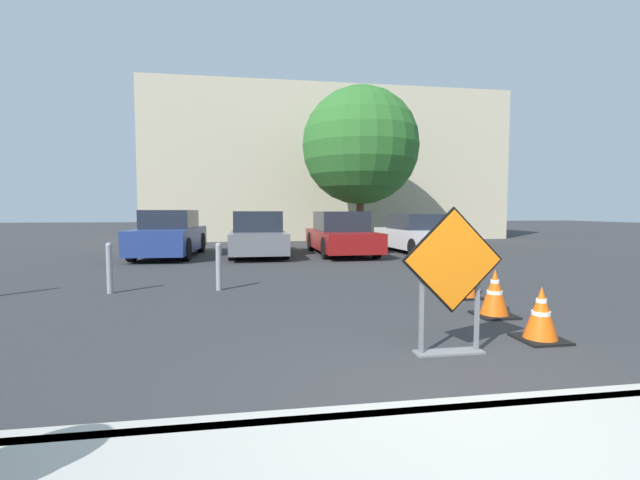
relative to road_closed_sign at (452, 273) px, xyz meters
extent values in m
plane|color=#333335|center=(-0.55, 8.63, -0.86)|extent=(96.00, 96.00, 0.00)
cube|color=#ADAAA3|center=(-0.55, -1.37, -0.79)|extent=(27.83, 0.20, 0.14)
cube|color=black|center=(0.00, 0.00, 0.14)|extent=(1.10, 0.02, 1.10)
cube|color=orange|center=(0.00, -0.02, 0.14)|extent=(1.04, 0.02, 1.04)
cube|color=slate|center=(0.00, 0.04, -0.85)|extent=(0.75, 0.20, 0.02)
cube|color=slate|center=(-0.31, 0.04, -0.36)|extent=(0.04, 0.04, 1.00)
cube|color=slate|center=(0.31, 0.04, -0.36)|extent=(0.04, 0.04, 1.00)
cube|color=black|center=(1.26, 0.29, -0.85)|extent=(0.51, 0.51, 0.03)
cone|color=#EA590F|center=(1.26, 0.29, -0.53)|extent=(0.38, 0.38, 0.61)
cylinder|color=white|center=(1.26, 0.29, -0.40)|extent=(0.12, 0.12, 0.05)
cylinder|color=white|center=(1.26, 0.29, -0.54)|extent=(0.21, 0.21, 0.05)
cube|color=black|center=(1.38, 1.45, -0.85)|extent=(0.53, 0.53, 0.03)
cone|color=#EA590F|center=(1.38, 1.45, -0.51)|extent=(0.40, 0.40, 0.65)
cylinder|color=white|center=(1.38, 1.45, -0.36)|extent=(0.12, 0.12, 0.06)
cylinder|color=white|center=(1.38, 1.45, -0.52)|extent=(0.22, 0.22, 0.06)
cube|color=black|center=(1.63, 2.70, -0.85)|extent=(0.46, 0.46, 0.03)
cone|color=#EA590F|center=(1.63, 2.70, -0.47)|extent=(0.34, 0.34, 0.72)
cylinder|color=white|center=(1.63, 2.70, -0.31)|extent=(0.11, 0.11, 0.07)
cylinder|color=white|center=(1.63, 2.70, -0.49)|extent=(0.19, 0.19, 0.07)
cube|color=black|center=(1.79, 3.85, -0.85)|extent=(0.47, 0.47, 0.03)
cone|color=#EA590F|center=(1.79, 3.85, -0.45)|extent=(0.35, 0.35, 0.78)
cylinder|color=white|center=(1.79, 3.85, -0.28)|extent=(0.11, 0.11, 0.07)
cylinder|color=white|center=(1.79, 3.85, -0.46)|extent=(0.19, 0.19, 0.07)
cube|color=navy|center=(-4.74, 10.57, -0.29)|extent=(1.92, 4.54, 0.75)
cube|color=#1E232D|center=(-4.74, 10.69, 0.38)|extent=(1.60, 2.12, 0.59)
cylinder|color=black|center=(-4.01, 9.16, -0.51)|extent=(0.23, 0.72, 0.71)
cylinder|color=black|center=(-5.60, 9.22, -0.51)|extent=(0.23, 0.72, 0.71)
cylinder|color=black|center=(-3.89, 11.92, -0.51)|extent=(0.23, 0.72, 0.71)
cylinder|color=black|center=(-5.47, 11.99, -0.51)|extent=(0.23, 0.72, 0.71)
cube|color=slate|center=(-1.86, 10.53, -0.36)|extent=(1.82, 4.58, 0.63)
cube|color=#1E232D|center=(-1.86, 10.64, 0.30)|extent=(1.59, 2.11, 0.68)
cylinder|color=black|center=(-1.03, 9.12, -0.52)|extent=(0.20, 0.69, 0.69)
cylinder|color=black|center=(-2.67, 9.11, -0.52)|extent=(0.20, 0.69, 0.69)
cylinder|color=black|center=(-1.05, 11.95, -0.52)|extent=(0.20, 0.69, 0.69)
cylinder|color=black|center=(-2.69, 11.94, -0.52)|extent=(0.20, 0.69, 0.69)
cube|color=maroon|center=(1.03, 10.47, -0.36)|extent=(1.89, 4.70, 0.62)
cube|color=#1E232D|center=(1.02, 10.59, 0.29)|extent=(1.63, 2.18, 0.67)
cylinder|color=black|center=(1.88, 9.04, -0.51)|extent=(0.21, 0.70, 0.70)
cylinder|color=black|center=(0.22, 9.01, -0.51)|extent=(0.21, 0.70, 0.70)
cylinder|color=black|center=(1.83, 11.93, -0.51)|extent=(0.21, 0.70, 0.70)
cylinder|color=black|center=(0.17, 11.90, -0.51)|extent=(0.21, 0.70, 0.70)
cube|color=silver|center=(3.91, 10.60, -0.36)|extent=(2.04, 4.57, 0.68)
cube|color=#1E232D|center=(3.90, 10.71, 0.26)|extent=(1.67, 2.15, 0.56)
cylinder|color=black|center=(4.81, 9.27, -0.56)|extent=(0.24, 0.62, 0.61)
cylinder|color=black|center=(3.19, 9.17, -0.56)|extent=(0.24, 0.62, 0.61)
cylinder|color=black|center=(4.63, 12.04, -0.56)|extent=(0.24, 0.62, 0.61)
cylinder|color=black|center=(3.02, 11.93, -0.56)|extent=(0.24, 0.62, 0.61)
cylinder|color=gray|center=(-2.68, 4.14, -0.44)|extent=(0.11, 0.11, 0.85)
sphere|color=gray|center=(-2.68, 4.14, -0.01)|extent=(0.12, 0.12, 0.12)
cylinder|color=gray|center=(-4.63, 4.14, -0.42)|extent=(0.11, 0.11, 0.88)
sphere|color=gray|center=(-4.63, 4.14, 0.01)|extent=(0.12, 0.12, 0.12)
cube|color=beige|center=(2.12, 19.67, 3.09)|extent=(18.99, 5.00, 7.91)
cylinder|color=#513823|center=(2.50, 13.57, 0.34)|extent=(0.32, 0.32, 2.40)
sphere|color=#2D6B28|center=(2.50, 13.57, 3.38)|extent=(4.91, 4.91, 4.91)
camera|label=1|loc=(-2.05, -4.13, 0.64)|focal=24.00mm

